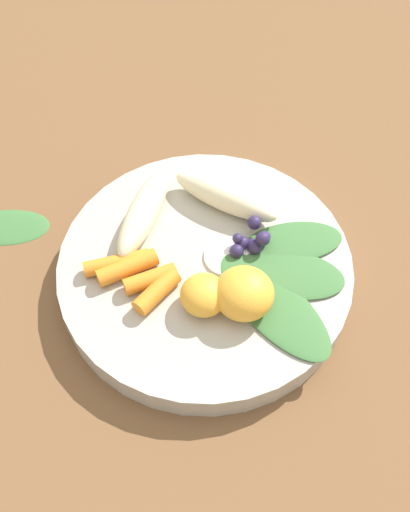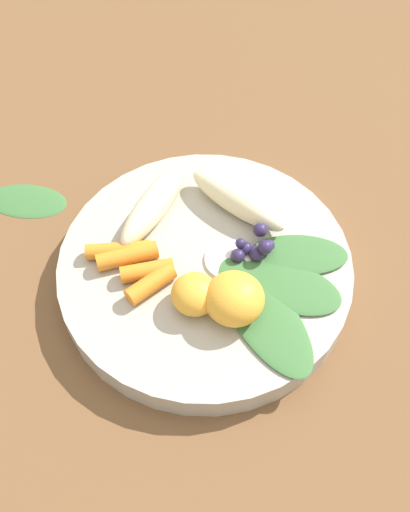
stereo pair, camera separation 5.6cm
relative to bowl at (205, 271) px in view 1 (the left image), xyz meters
name	(u,v)px [view 1 (the left image)]	position (x,y,z in m)	size (l,w,h in m)	color
ground_plane	(205,279)	(0.00, 0.00, -0.01)	(2.40, 2.40, 0.00)	brown
bowl	(205,271)	(0.00, 0.00, 0.00)	(0.28, 0.28, 0.03)	#B2AD9E
banana_peeled_left	(144,212)	(0.06, 0.05, 0.03)	(0.11, 0.03, 0.03)	beige
banana_peeled_right	(225,196)	(0.06, -0.04, 0.03)	(0.11, 0.03, 0.03)	beige
orange_segment_near	(244,293)	(-0.05, -0.02, 0.03)	(0.05, 0.05, 0.04)	#F4A833
orange_segment_far	(204,295)	(-0.04, 0.01, 0.03)	(0.04, 0.04, 0.03)	#F4A833
carrot_front	(117,263)	(0.01, 0.08, 0.02)	(0.02, 0.02, 0.06)	orange
carrot_mid_left	(127,268)	(0.01, 0.07, 0.02)	(0.02, 0.02, 0.06)	orange
carrot_mid_right	(150,279)	(-0.01, 0.05, 0.02)	(0.02, 0.02, 0.05)	orange
carrot_rear	(157,292)	(-0.03, 0.05, 0.02)	(0.02, 0.02, 0.05)	orange
blueberry_pile	(253,242)	(0.00, -0.05, 0.02)	(0.04, 0.04, 0.03)	#2D234C
coconut_shred_patch	(227,255)	(0.00, -0.02, 0.02)	(0.05, 0.05, 0.00)	white
kale_leaf_left	(273,304)	(-0.06, -0.05, 0.02)	(0.14, 0.06, 0.01)	#3D7038
kale_leaf_right	(290,274)	(-0.03, -0.07, 0.02)	(0.10, 0.05, 0.01)	#3D7038
kale_leaf_rear	(293,239)	(0.00, -0.09, 0.02)	(0.10, 0.05, 0.01)	#3D7038
kale_leaf_stray	(6,226)	(0.11, 0.19, -0.01)	(0.09, 0.05, 0.01)	#3D7038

